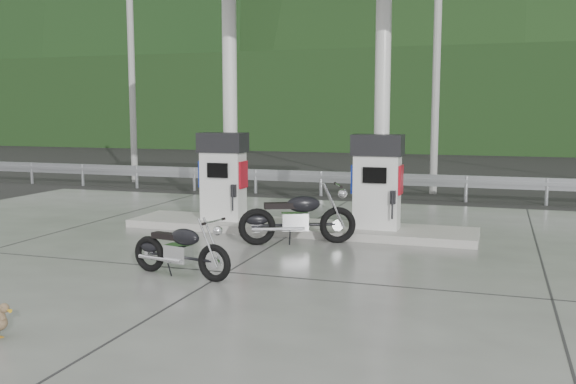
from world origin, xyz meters
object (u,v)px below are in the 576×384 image
(motorcycle_left, at_px, (298,218))
(motorcycle_right, at_px, (181,250))
(gas_pump_left, at_px, (223,176))
(gas_pump_right, at_px, (377,182))

(motorcycle_left, height_order, motorcycle_right, motorcycle_left)
(motorcycle_left, bearing_deg, motorcycle_right, -133.65)
(gas_pump_left, bearing_deg, motorcycle_left, -30.90)
(gas_pump_left, xyz_separation_m, motorcycle_left, (1.98, -1.18, -0.58))
(motorcycle_left, xyz_separation_m, motorcycle_right, (-0.93, -2.72, -0.09))
(gas_pump_right, xyz_separation_m, motorcycle_right, (-2.15, -3.91, -0.67))
(gas_pump_left, bearing_deg, gas_pump_right, 0.00)
(gas_pump_left, height_order, motorcycle_left, gas_pump_left)
(gas_pump_left, bearing_deg, motorcycle_right, -74.94)
(gas_pump_right, distance_m, motorcycle_right, 4.51)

